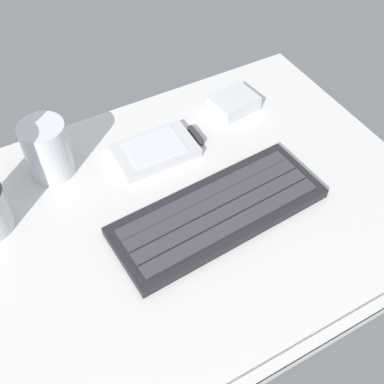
# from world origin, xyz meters

# --- Properties ---
(ground_plane) EXTENTS (0.64, 0.48, 0.03)m
(ground_plane) POSITION_xyz_m (0.00, -0.00, -0.01)
(ground_plane) COLOR silver
(keyboard) EXTENTS (0.30, 0.13, 0.02)m
(keyboard) POSITION_xyz_m (0.02, -0.03, 0.01)
(keyboard) COLOR #232328
(keyboard) RESTS_ON ground_plane
(handheld_device) EXTENTS (0.13, 0.08, 0.02)m
(handheld_device) POSITION_xyz_m (0.01, 0.11, 0.01)
(handheld_device) COLOR silver
(handheld_device) RESTS_ON ground_plane
(juice_cup) EXTENTS (0.06, 0.06, 0.09)m
(juice_cup) POSITION_xyz_m (-0.14, 0.16, 0.04)
(juice_cup) COLOR silver
(juice_cup) RESTS_ON ground_plane
(charger_block) EXTENTS (0.08, 0.06, 0.02)m
(charger_block) POSITION_xyz_m (0.16, 0.15, 0.01)
(charger_block) COLOR silver
(charger_block) RESTS_ON ground_plane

